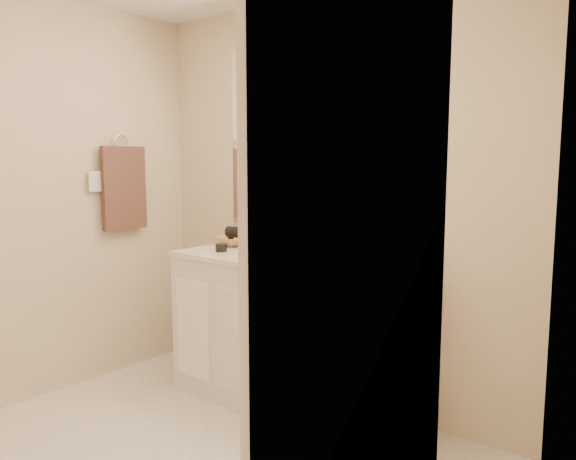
# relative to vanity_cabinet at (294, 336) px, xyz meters

# --- Properties ---
(wall_back) EXTENTS (2.60, 0.02, 2.40)m
(wall_back) POSITION_rel_vanity_cabinet_xyz_m (0.00, 0.28, 0.77)
(wall_back) COLOR beige
(wall_back) RESTS_ON floor
(wall_left) EXTENTS (0.02, 2.60, 2.40)m
(wall_left) POSITION_rel_vanity_cabinet_xyz_m (-1.30, -1.02, 0.77)
(wall_left) COLOR beige
(wall_left) RESTS_ON floor
(wall_right) EXTENTS (0.02, 2.60, 2.40)m
(wall_right) POSITION_rel_vanity_cabinet_xyz_m (1.30, -1.02, 0.77)
(wall_right) COLOR beige
(wall_right) RESTS_ON floor
(vanity_cabinet) EXTENTS (1.50, 0.55, 0.85)m
(vanity_cabinet) POSITION_rel_vanity_cabinet_xyz_m (0.00, 0.00, 0.00)
(vanity_cabinet) COLOR silver
(vanity_cabinet) RESTS_ON floor
(countertop) EXTENTS (1.52, 0.57, 0.03)m
(countertop) POSITION_rel_vanity_cabinet_xyz_m (0.00, 0.00, 0.44)
(countertop) COLOR white
(countertop) RESTS_ON vanity_cabinet
(backsplash) EXTENTS (1.52, 0.03, 0.08)m
(backsplash) POSITION_rel_vanity_cabinet_xyz_m (0.00, 0.26, 0.50)
(backsplash) COLOR silver
(backsplash) RESTS_ON countertop
(sink_basin) EXTENTS (0.37, 0.37, 0.02)m
(sink_basin) POSITION_rel_vanity_cabinet_xyz_m (0.00, -0.02, 0.44)
(sink_basin) COLOR beige
(sink_basin) RESTS_ON countertop
(faucet) EXTENTS (0.02, 0.02, 0.11)m
(faucet) POSITION_rel_vanity_cabinet_xyz_m (0.00, 0.16, 0.51)
(faucet) COLOR silver
(faucet) RESTS_ON countertop
(mirror) EXTENTS (1.48, 0.01, 1.20)m
(mirror) POSITION_rel_vanity_cabinet_xyz_m (0.00, 0.27, 1.14)
(mirror) COLOR white
(mirror) RESTS_ON wall_back
(blue_mug) EXTENTS (0.11, 0.11, 0.12)m
(blue_mug) POSITION_rel_vanity_cabinet_xyz_m (-0.12, 0.16, 0.52)
(blue_mug) COLOR navy
(blue_mug) RESTS_ON countertop
(tan_cup) EXTENTS (0.08, 0.08, 0.08)m
(tan_cup) POSITION_rel_vanity_cabinet_xyz_m (0.13, 0.07, 0.50)
(tan_cup) COLOR #C7C08C
(tan_cup) RESTS_ON countertop
(toothbrush) EXTENTS (0.01, 0.03, 0.18)m
(toothbrush) POSITION_rel_vanity_cabinet_xyz_m (0.14, 0.07, 0.60)
(toothbrush) COLOR #EA3DA1
(toothbrush) RESTS_ON tan_cup
(mouthwash_bottle) EXTENTS (0.09, 0.09, 0.21)m
(mouthwash_bottle) POSITION_rel_vanity_cabinet_xyz_m (0.33, 0.01, 0.56)
(mouthwash_bottle) COLOR #0B7A8D
(mouthwash_bottle) RESTS_ON countertop
(clear_pump_bottle) EXTENTS (0.09, 0.09, 0.19)m
(clear_pump_bottle) POSITION_rel_vanity_cabinet_xyz_m (0.61, 0.12, 0.55)
(clear_pump_bottle) COLOR silver
(clear_pump_bottle) RESTS_ON countertop
(soap_dish) EXTENTS (0.11, 0.10, 0.01)m
(soap_dish) POSITION_rel_vanity_cabinet_xyz_m (0.34, -0.09, 0.46)
(soap_dish) COLOR white
(soap_dish) RESTS_ON countertop
(green_soap) EXTENTS (0.08, 0.06, 0.02)m
(green_soap) POSITION_rel_vanity_cabinet_xyz_m (0.34, -0.09, 0.48)
(green_soap) COLOR #73C931
(green_soap) RESTS_ON soap_dish
(orange_comb) EXTENTS (0.11, 0.04, 0.00)m
(orange_comb) POSITION_rel_vanity_cabinet_xyz_m (0.25, -0.19, 0.46)
(orange_comb) COLOR orange
(orange_comb) RESTS_ON countertop
(dark_jar) EXTENTS (0.09, 0.09, 0.05)m
(dark_jar) POSITION_rel_vanity_cabinet_xyz_m (-0.50, -0.09, 0.48)
(dark_jar) COLOR black
(dark_jar) RESTS_ON countertop
(extra_white_bottle) EXTENTS (0.07, 0.07, 0.17)m
(extra_white_bottle) POSITION_rel_vanity_cabinet_xyz_m (-0.27, 0.07, 0.54)
(extra_white_bottle) COLOR white
(extra_white_bottle) RESTS_ON countertop
(soap_bottle_white) EXTENTS (0.09, 0.09, 0.21)m
(soap_bottle_white) POSITION_rel_vanity_cabinet_xyz_m (-0.24, 0.22, 0.56)
(soap_bottle_white) COLOR silver
(soap_bottle_white) RESTS_ON countertop
(soap_bottle_cream) EXTENTS (0.10, 0.10, 0.19)m
(soap_bottle_cream) POSITION_rel_vanity_cabinet_xyz_m (-0.32, 0.19, 0.55)
(soap_bottle_cream) COLOR beige
(soap_bottle_cream) RESTS_ON countertop
(soap_bottle_yellow) EXTENTS (0.17, 0.17, 0.18)m
(soap_bottle_yellow) POSITION_rel_vanity_cabinet_xyz_m (-0.44, 0.17, 0.55)
(soap_bottle_yellow) COLOR #E1BF57
(soap_bottle_yellow) RESTS_ON countertop
(wicker_basket) EXTENTS (0.30, 0.30, 0.06)m
(wicker_basket) POSITION_rel_vanity_cabinet_xyz_m (-0.61, 0.14, 0.49)
(wicker_basket) COLOR #B07A47
(wicker_basket) RESTS_ON countertop
(hair_dryer) EXTENTS (0.16, 0.10, 0.07)m
(hair_dryer) POSITION_rel_vanity_cabinet_xyz_m (-0.59, 0.14, 0.54)
(hair_dryer) COLOR black
(hair_dryer) RESTS_ON wicker_basket
(towel_ring) EXTENTS (0.01, 0.11, 0.11)m
(towel_ring) POSITION_rel_vanity_cabinet_xyz_m (-1.27, -0.25, 1.12)
(towel_ring) COLOR silver
(towel_ring) RESTS_ON wall_left
(hand_towel) EXTENTS (0.04, 0.32, 0.55)m
(hand_towel) POSITION_rel_vanity_cabinet_xyz_m (-1.25, -0.25, 0.82)
(hand_towel) COLOR #34201C
(hand_towel) RESTS_ON towel_ring
(switch_plate) EXTENTS (0.01, 0.08, 0.13)m
(switch_plate) POSITION_rel_vanity_cabinet_xyz_m (-1.27, -0.45, 0.88)
(switch_plate) COLOR white
(switch_plate) RESTS_ON wall_left
(door) EXTENTS (0.02, 0.82, 2.00)m
(door) POSITION_rel_vanity_cabinet_xyz_m (1.29, -1.32, 0.57)
(door) COLOR white
(door) RESTS_ON floor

